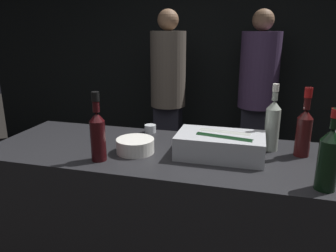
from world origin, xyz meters
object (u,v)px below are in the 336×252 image
(white_wine_bottle, at_px, (272,123))
(person_blond_tee, at_px, (168,89))
(candle_votive, at_px, (150,129))
(ice_bin_with_bottles, at_px, (221,144))
(bowl_white, at_px, (135,145))
(red_wine_bottle_tall, at_px, (304,129))
(red_wine_bottle_burgundy, at_px, (329,158))
(person_in_hoodie, at_px, (258,91))
(red_wine_bottle_black_foil, at_px, (98,133))

(white_wine_bottle, xyz_separation_m, person_blond_tee, (-0.98, 1.62, -0.15))
(candle_votive, xyz_separation_m, person_blond_tee, (-0.30, 1.50, -0.04))
(ice_bin_with_bottles, height_order, bowl_white, ice_bin_with_bottles)
(red_wine_bottle_tall, xyz_separation_m, red_wine_bottle_burgundy, (0.05, -0.35, -0.01))
(person_in_hoodie, bearing_deg, white_wine_bottle, 128.91)
(bowl_white, height_order, white_wine_bottle, white_wine_bottle)
(red_wine_bottle_tall, relative_size, person_blond_tee, 0.18)
(candle_votive, relative_size, white_wine_bottle, 0.20)
(white_wine_bottle, relative_size, person_blond_tee, 0.19)
(red_wine_bottle_black_foil, bearing_deg, candle_votive, 78.30)
(candle_votive, distance_m, person_in_hoodie, 1.79)
(bowl_white, bearing_deg, person_in_hoodie, 74.04)
(person_blond_tee, bearing_deg, red_wine_bottle_black_foil, 52.86)
(bowl_white, xyz_separation_m, candle_votive, (-0.03, 0.33, -0.01))
(bowl_white, bearing_deg, ice_bin_with_bottles, 7.84)
(ice_bin_with_bottles, relative_size, red_wine_bottle_burgundy, 1.30)
(person_blond_tee, bearing_deg, person_in_hoodie, 148.82)
(red_wine_bottle_burgundy, height_order, white_wine_bottle, white_wine_bottle)
(red_wine_bottle_burgundy, distance_m, white_wine_bottle, 0.43)
(bowl_white, xyz_separation_m, person_blond_tee, (-0.33, 1.83, -0.05))
(red_wine_bottle_burgundy, bearing_deg, white_wine_bottle, 115.75)
(person_in_hoodie, bearing_deg, candle_votive, 106.80)
(ice_bin_with_bottles, bearing_deg, candle_votive, 148.32)
(red_wine_bottle_burgundy, relative_size, person_blond_tee, 0.18)
(red_wine_bottle_burgundy, distance_m, person_in_hoodie, 2.22)
(person_in_hoodie, xyz_separation_m, person_blond_tee, (-0.90, -0.19, 0.01))
(ice_bin_with_bottles, distance_m, red_wine_bottle_black_foil, 0.58)
(ice_bin_with_bottles, bearing_deg, red_wine_bottle_tall, 16.64)
(ice_bin_with_bottles, xyz_separation_m, red_wine_bottle_burgundy, (0.42, -0.24, 0.07))
(red_wine_bottle_tall, height_order, white_wine_bottle, white_wine_bottle)
(white_wine_bottle, bearing_deg, ice_bin_with_bottles, -146.59)
(red_wine_bottle_tall, bearing_deg, person_blond_tee, 123.98)
(candle_votive, xyz_separation_m, red_wine_bottle_black_foil, (-0.10, -0.47, 0.11))
(person_in_hoodie, height_order, person_blond_tee, person_blond_tee)
(ice_bin_with_bottles, xyz_separation_m, candle_votive, (-0.45, 0.27, -0.04))
(red_wine_bottle_black_foil, height_order, person_in_hoodie, person_in_hoodie)
(red_wine_bottle_tall, distance_m, red_wine_bottle_burgundy, 0.35)
(person_blond_tee, bearing_deg, candle_votive, 58.28)
(red_wine_bottle_burgundy, bearing_deg, ice_bin_with_bottles, 150.81)
(red_wine_bottle_tall, relative_size, red_wine_bottle_burgundy, 1.05)
(red_wine_bottle_black_foil, xyz_separation_m, red_wine_bottle_burgundy, (0.97, -0.04, -0.01))
(red_wine_bottle_black_foil, height_order, white_wine_bottle, white_wine_bottle)
(red_wine_bottle_black_foil, bearing_deg, person_in_hoodie, 71.89)
(candle_votive, xyz_separation_m, person_in_hoodie, (0.61, 1.68, -0.04))
(bowl_white, bearing_deg, white_wine_bottle, 18.07)
(candle_votive, relative_size, red_wine_bottle_black_foil, 0.21)
(person_blond_tee, bearing_deg, red_wine_bottle_tall, 81.07)
(candle_votive, bearing_deg, red_wine_bottle_burgundy, -30.48)
(candle_votive, height_order, white_wine_bottle, white_wine_bottle)
(red_wine_bottle_black_foil, relative_size, person_blond_tee, 0.18)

